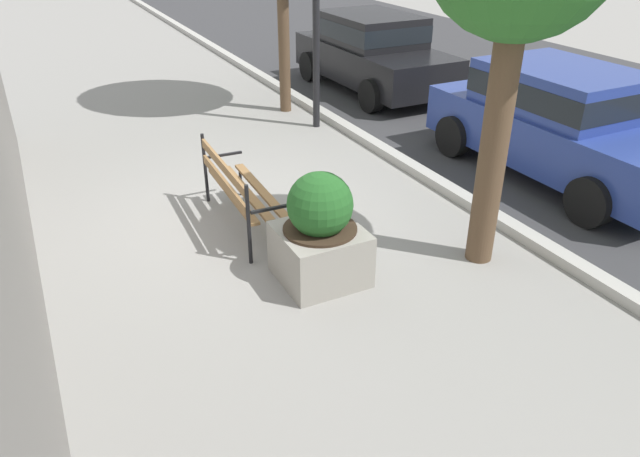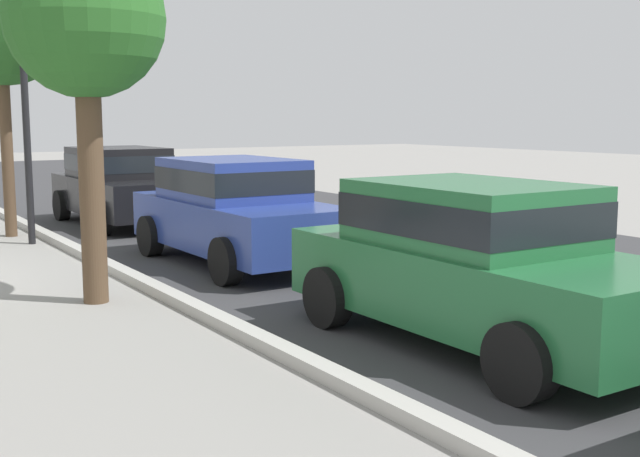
% 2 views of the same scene
% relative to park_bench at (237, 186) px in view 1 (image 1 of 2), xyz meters
% --- Properties ---
extents(ground_plane, '(80.00, 80.00, 0.00)m').
position_rel_park_bench_xyz_m(ground_plane, '(-0.20, 0.03, -0.54)').
color(ground_plane, gray).
extents(street_surface, '(60.00, 9.00, 0.01)m').
position_rel_park_bench_xyz_m(street_surface, '(-0.20, 7.53, -0.54)').
color(street_surface, '#38383A').
rests_on(street_surface, ground).
extents(curb_stone, '(60.00, 0.20, 0.12)m').
position_rel_park_bench_xyz_m(curb_stone, '(-0.20, 2.93, -0.48)').
color(curb_stone, '#B2AFA8').
rests_on(curb_stone, ground).
extents(park_bench, '(1.82, 0.59, 0.95)m').
position_rel_park_bench_xyz_m(park_bench, '(0.00, 0.00, 0.00)').
color(park_bench, olive).
rests_on(park_bench, ground).
extents(concrete_planter, '(0.85, 0.85, 1.21)m').
position_rel_park_bench_xyz_m(concrete_planter, '(1.49, 0.36, -0.00)').
color(concrete_planter, gray).
rests_on(concrete_planter, ground).
extents(parked_car_black, '(4.11, 1.94, 1.56)m').
position_rel_park_bench_xyz_m(parked_car_black, '(-4.70, 4.71, 0.30)').
color(parked_car_black, black).
rests_on(parked_car_black, ground).
extents(parked_car_blue, '(4.11, 1.94, 1.56)m').
position_rel_park_bench_xyz_m(parked_car_blue, '(0.51, 4.71, 0.30)').
color(parked_car_blue, navy).
rests_on(parked_car_blue, ground).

